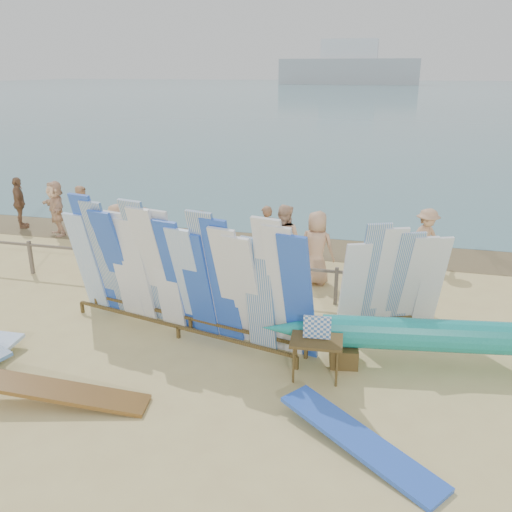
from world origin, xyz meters
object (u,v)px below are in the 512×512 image
(beach_chair_right, at_px, (226,266))
(beachgoer_4, at_px, (203,242))
(flat_board_c, at_px, (66,404))
(beachgoer_6, at_px, (316,248))
(beachgoer_11, at_px, (56,208))
(side_surfboard_rack, at_px, (393,283))
(vendor_table, at_px, (316,357))
(beachgoer_8, at_px, (284,240))
(beachgoer_7, at_px, (266,235))
(main_surfboard_rack, at_px, (182,277))
(beachgoer_2, at_px, (142,242))
(beachgoer_9, at_px, (426,239))
(outrigger_canoe, at_px, (447,338))
(stroller, at_px, (219,268))
(beachgoer_extra_1, at_px, (19,203))
(beachgoer_3, at_px, (117,231))
(flat_board_d, at_px, (358,449))
(beachgoer_1, at_px, (85,216))
(beach_chair_left, at_px, (199,269))

(beach_chair_right, distance_m, beachgoer_4, 0.88)
(flat_board_c, bearing_deg, beachgoer_6, -36.00)
(beachgoer_11, bearing_deg, side_surfboard_rack, 20.07)
(vendor_table, distance_m, beachgoer_8, 5.07)
(beachgoer_4, distance_m, beachgoer_7, 1.83)
(main_surfboard_rack, height_order, beachgoer_4, main_surfboard_rack)
(beachgoer_2, relative_size, beachgoer_9, 1.11)
(beachgoer_7, bearing_deg, outrigger_canoe, 115.73)
(beachgoer_6, bearing_deg, flat_board_c, 75.31)
(beachgoer_9, distance_m, beachgoer_7, 4.30)
(beachgoer_9, height_order, beachgoer_7, beachgoer_9)
(side_surfboard_rack, distance_m, beachgoer_9, 4.23)
(beach_chair_right, bearing_deg, beachgoer_9, -19.28)
(beachgoer_11, bearing_deg, vendor_table, 8.09)
(main_surfboard_rack, bearing_deg, stroller, 106.75)
(beachgoer_8, bearing_deg, beachgoer_extra_1, -2.32)
(flat_board_c, height_order, beachgoer_7, beachgoer_7)
(beachgoer_4, bearing_deg, beachgoer_3, -87.55)
(main_surfboard_rack, height_order, beachgoer_2, main_surfboard_rack)
(beachgoer_8, bearing_deg, stroller, 45.48)
(beachgoer_3, relative_size, beachgoer_9, 0.92)
(side_surfboard_rack, xyz_separation_m, beachgoer_8, (-2.78, 2.73, -0.14))
(main_surfboard_rack, bearing_deg, beachgoer_2, 141.81)
(beach_chair_right, bearing_deg, beachgoer_2, 155.16)
(beachgoer_3, bearing_deg, flat_board_d, -112.91)
(beachgoer_4, bearing_deg, beach_chair_right, 102.36)
(beachgoer_4, bearing_deg, beachgoer_9, 123.60)
(outrigger_canoe, bearing_deg, main_surfboard_rack, 170.31)
(beachgoer_extra_1, relative_size, beachgoer_2, 0.94)
(beachgoer_8, distance_m, beachgoer_1, 6.35)
(beachgoer_2, bearing_deg, beachgoer_6, 160.93)
(beach_chair_left, xyz_separation_m, beachgoer_8, (2.05, 0.83, 0.70))
(beachgoer_8, distance_m, beachgoer_4, 2.11)
(beach_chair_left, bearing_deg, vendor_table, -31.83)
(vendor_table, xyz_separation_m, flat_board_c, (-3.80, -1.80, -0.39))
(flat_board_c, xyz_separation_m, beachgoer_1, (-4.06, 7.48, 0.93))
(beach_chair_right, bearing_deg, vendor_table, -94.91)
(stroller, bearing_deg, beachgoer_7, 51.26)
(beachgoer_4, xyz_separation_m, beachgoer_9, (5.67, 1.80, -0.02))
(beachgoer_extra_1, bearing_deg, outrigger_canoe, -148.97)
(vendor_table, distance_m, beachgoer_9, 6.54)
(side_surfboard_rack, height_order, beachgoer_8, side_surfboard_rack)
(vendor_table, bearing_deg, beachgoer_1, 139.44)
(beachgoer_6, bearing_deg, flat_board_d, 116.10)
(beachgoer_8, relative_size, beachgoer_4, 1.11)
(outrigger_canoe, height_order, beachgoer_8, beachgoer_8)
(beachgoer_extra_1, bearing_deg, beachgoer_2, -152.06)
(side_surfboard_rack, xyz_separation_m, beachgoer_9, (0.83, 4.14, -0.26))
(outrigger_canoe, distance_m, beachgoer_3, 9.65)
(beachgoer_2, bearing_deg, beach_chair_right, 167.65)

